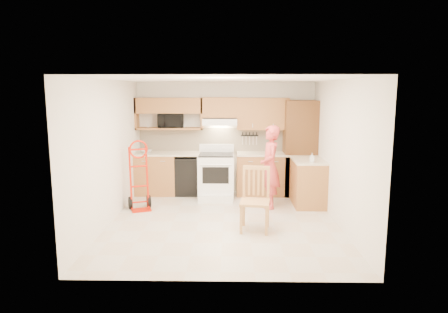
{
  "coord_description": "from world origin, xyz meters",
  "views": [
    {
      "loc": [
        0.14,
        -6.88,
        2.33
      ],
      "look_at": [
        0.0,
        0.5,
        1.1
      ],
      "focal_mm": 32.25,
      "sensor_mm": 36.0,
      "label": 1
    }
  ],
  "objects_px": {
    "microwave": "(171,121)",
    "hand_truck": "(140,179)",
    "person": "(270,167)",
    "range": "(216,172)",
    "dining_chair": "(255,200)"
  },
  "relations": [
    {
      "from": "range",
      "to": "person",
      "type": "distance_m",
      "value": 1.32
    },
    {
      "from": "hand_truck",
      "to": "range",
      "type": "bearing_deg",
      "value": 10.45
    },
    {
      "from": "microwave",
      "to": "hand_truck",
      "type": "distance_m",
      "value": 1.75
    },
    {
      "from": "person",
      "to": "hand_truck",
      "type": "bearing_deg",
      "value": -89.49
    },
    {
      "from": "person",
      "to": "hand_truck",
      "type": "height_order",
      "value": "person"
    },
    {
      "from": "hand_truck",
      "to": "dining_chair",
      "type": "xyz_separation_m",
      "value": [
        2.18,
        -1.16,
        -0.09
      ]
    },
    {
      "from": "range",
      "to": "dining_chair",
      "type": "distance_m",
      "value": 2.17
    },
    {
      "from": "microwave",
      "to": "person",
      "type": "xyz_separation_m",
      "value": [
        2.12,
        -1.16,
        -0.83
      ]
    },
    {
      "from": "range",
      "to": "person",
      "type": "bearing_deg",
      "value": -32.61
    },
    {
      "from": "microwave",
      "to": "person",
      "type": "relative_size",
      "value": 0.35
    },
    {
      "from": "microwave",
      "to": "dining_chair",
      "type": "xyz_separation_m",
      "value": [
        1.75,
        -2.51,
        -1.12
      ]
    },
    {
      "from": "person",
      "to": "dining_chair",
      "type": "xyz_separation_m",
      "value": [
        -0.37,
        -1.35,
        -0.29
      ]
    },
    {
      "from": "microwave",
      "to": "person",
      "type": "bearing_deg",
      "value": -33.43
    },
    {
      "from": "range",
      "to": "hand_truck",
      "type": "relative_size",
      "value": 0.92
    },
    {
      "from": "person",
      "to": "microwave",
      "type": "bearing_deg",
      "value": -122.52
    }
  ]
}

